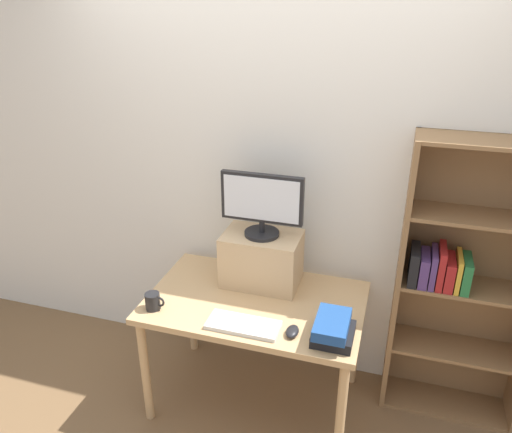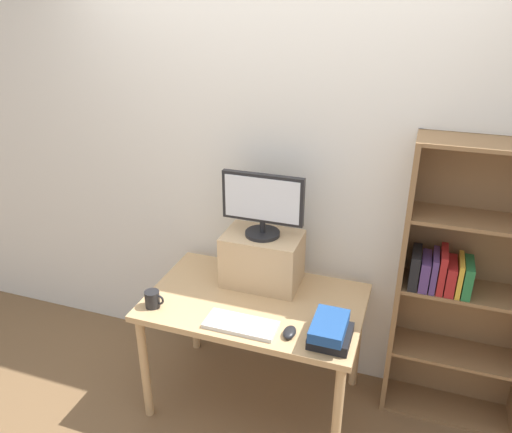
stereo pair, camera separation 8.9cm
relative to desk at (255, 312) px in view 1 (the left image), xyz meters
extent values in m
plane|color=brown|center=(0.00, 0.00, -0.64)|extent=(12.00, 12.00, 0.00)
cube|color=silver|center=(0.00, 0.47, 0.66)|extent=(7.00, 0.08, 2.60)
cube|color=tan|center=(0.00, 0.00, 0.06)|extent=(1.20, 0.75, 0.04)
cylinder|color=tan|center=(-0.55, -0.32, -0.30)|extent=(0.05, 0.05, 0.69)
cylinder|color=tan|center=(0.55, -0.32, -0.30)|extent=(0.05, 0.05, 0.69)
cylinder|color=tan|center=(-0.55, 0.32, -0.30)|extent=(0.05, 0.05, 0.69)
cylinder|color=tan|center=(0.55, 0.32, -0.30)|extent=(0.05, 0.05, 0.69)
cube|color=olive|center=(0.75, 0.29, 0.19)|extent=(0.03, 0.28, 1.65)
cube|color=olive|center=(1.11, 0.42, 0.19)|extent=(0.75, 0.01, 1.65)
cube|color=olive|center=(1.11, 0.29, -0.63)|extent=(0.69, 0.27, 0.02)
cube|color=olive|center=(1.11, 0.29, -0.22)|extent=(0.69, 0.27, 0.02)
cube|color=olive|center=(1.11, 0.29, 0.20)|extent=(0.69, 0.27, 0.02)
cube|color=olive|center=(1.11, 0.29, 0.61)|extent=(0.69, 0.27, 0.02)
cube|color=olive|center=(1.11, 0.29, 1.00)|extent=(0.69, 0.27, 0.02)
cube|color=black|center=(0.82, 0.26, 0.30)|extent=(0.05, 0.20, 0.20)
cube|color=#4C336B|center=(0.87, 0.26, 0.29)|extent=(0.05, 0.20, 0.17)
cube|color=#4C336B|center=(0.92, 0.26, 0.30)|extent=(0.03, 0.20, 0.20)
cube|color=maroon|center=(0.95, 0.26, 0.32)|extent=(0.03, 0.20, 0.22)
cube|color=maroon|center=(1.00, 0.26, 0.29)|extent=(0.05, 0.20, 0.16)
cube|color=gold|center=(1.04, 0.26, 0.30)|extent=(0.02, 0.20, 0.19)
cube|color=#236B38|center=(1.08, 0.26, 0.29)|extent=(0.04, 0.20, 0.18)
cube|color=tan|center=(-0.02, 0.19, 0.24)|extent=(0.44, 0.29, 0.31)
cylinder|color=black|center=(-0.02, 0.19, 0.40)|extent=(0.20, 0.20, 0.02)
cylinder|color=black|center=(-0.02, 0.19, 0.45)|extent=(0.03, 0.03, 0.07)
cube|color=black|center=(-0.02, 0.19, 0.62)|extent=(0.46, 0.04, 0.28)
cube|color=silver|center=(-0.02, 0.17, 0.62)|extent=(0.43, 0.00, 0.24)
cube|color=silver|center=(0.01, -0.25, 0.09)|extent=(0.37, 0.16, 0.02)
cube|color=white|center=(0.01, -0.25, 0.11)|extent=(0.35, 0.14, 0.00)
ellipsoid|color=black|center=(0.27, -0.24, 0.10)|extent=(0.06, 0.10, 0.04)
cube|color=black|center=(0.47, -0.21, 0.11)|extent=(0.20, 0.22, 0.06)
cube|color=navy|center=(0.46, -0.21, 0.17)|extent=(0.16, 0.26, 0.06)
cylinder|color=black|center=(-0.50, -0.24, 0.13)|extent=(0.08, 0.08, 0.09)
torus|color=black|center=(-0.46, -0.24, 0.13)|extent=(0.06, 0.01, 0.06)
camera|label=1|loc=(0.68, -2.23, 1.67)|focal=35.00mm
camera|label=2|loc=(0.77, -2.20, 1.67)|focal=35.00mm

